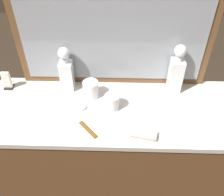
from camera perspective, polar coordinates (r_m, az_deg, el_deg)
The scene contains 11 objects.
ground_plane at distance 2.05m, azimuth 0.00°, elevation -18.78°, with size 6.00×6.00×0.00m, color #2D2319.
dresser at distance 1.70m, azimuth 0.00°, elevation -12.16°, with size 1.39×0.51×0.81m.
dresser_mirror at distance 1.36m, azimuth 0.31°, elevation 16.89°, with size 1.07×0.03×0.79m.
crystal_decanter_far_right at distance 1.48m, azimuth 14.01°, elevation 5.40°, with size 0.07×0.07×0.30m.
crystal_decanter_center at distance 1.48m, azimuth -10.05°, elevation 5.50°, with size 0.07×0.07×0.27m.
crystal_tumbler_left at distance 1.37m, azimuth 0.22°, elevation -0.97°, with size 0.08×0.08×0.09m.
crystal_tumbler_center at distance 1.45m, azimuth -4.73°, elevation 1.83°, with size 0.09×0.09×0.10m.
silver_brush_front at distance 1.27m, azimuth 6.89°, elevation -7.95°, with size 0.14×0.08×0.02m.
porcelain_dish at distance 1.41m, azimuth -7.10°, elevation -1.91°, with size 0.07×0.07×0.01m.
tortoiseshell_comb at distance 1.30m, azimuth -5.33°, elevation -6.97°, with size 0.10×0.11×0.01m.
napkin_holder at distance 1.62m, azimuth -22.24°, elevation 3.42°, with size 0.05×0.05×0.11m.
Camera 1 is at (0.03, -0.99, 1.79)m, focal length 41.18 mm.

